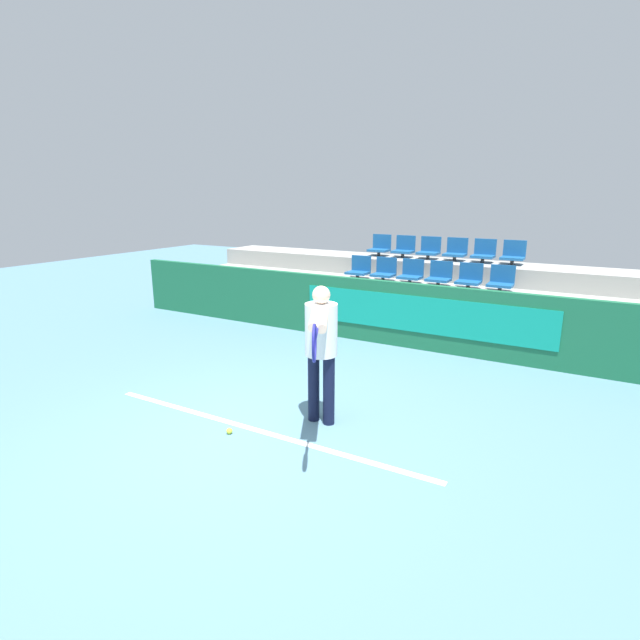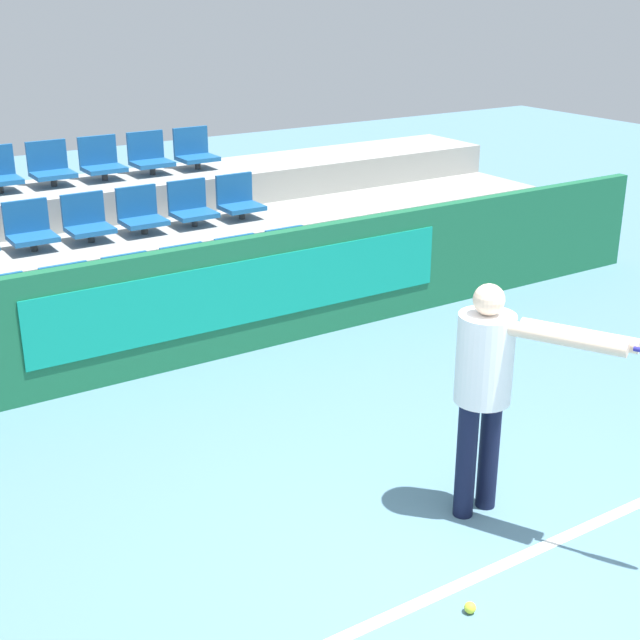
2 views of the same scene
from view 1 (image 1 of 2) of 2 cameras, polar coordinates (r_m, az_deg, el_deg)
ground_plane at (r=5.44m, az=-8.80°, el=-13.40°), size 30.00×30.00×0.00m
court_baseline at (r=5.61m, az=-7.18°, el=-12.38°), size 4.17×0.08×0.01m
barrier_wall at (r=8.50m, az=7.97°, el=0.79°), size 11.23×0.14×1.09m
bleacher_tier_front at (r=9.16m, az=9.29°, el=-0.59°), size 10.83×1.09×0.37m
bleacher_tier_middle at (r=10.12m, az=11.54°, el=1.82°), size 10.83×1.09×0.74m
bleacher_tier_back at (r=11.11m, az=13.40°, el=3.80°), size 10.83×1.09×1.12m
stadium_chair_0 at (r=9.76m, az=1.67°, el=2.85°), size 0.44×0.38×0.48m
stadium_chair_1 at (r=9.51m, az=4.75°, el=2.49°), size 0.44×0.38×0.48m
stadium_chair_2 at (r=9.28m, az=7.99°, el=2.11°), size 0.44×0.38×0.48m
stadium_chair_3 at (r=9.09m, az=11.37°, el=1.71°), size 0.44×0.38×0.48m
stadium_chair_4 at (r=8.93m, az=14.88°, el=1.28°), size 0.44×0.38×0.48m
stadium_chair_5 at (r=8.80m, az=18.51°, el=0.83°), size 0.44×0.38×0.48m
stadium_chair_6 at (r=10.66m, az=4.49°, el=5.81°), size 0.44×0.38×0.48m
stadium_chair_7 at (r=10.43m, az=7.37°, el=5.55°), size 0.44×0.38×0.48m
stadium_chair_8 at (r=10.22m, az=10.38°, el=5.26°), size 0.44×0.38×0.48m
stadium_chair_9 at (r=10.05m, az=13.49°, el=4.94°), size 0.44×0.38×0.48m
stadium_chair_10 at (r=9.90m, az=16.70°, el=4.60°), size 0.44×0.38×0.48m
stadium_chair_11 at (r=9.79m, az=20.00°, el=4.24°), size 0.44×0.38×0.48m
stadium_chair_12 at (r=11.60m, az=6.88°, el=8.30°), size 0.44×0.38×0.48m
stadium_chair_13 at (r=11.39m, az=9.58°, el=8.09°), size 0.44×0.38×0.48m
stadium_chair_14 at (r=11.20m, az=12.38°, el=7.86°), size 0.44×0.38×0.48m
stadium_chair_15 at (r=11.04m, az=15.26°, el=7.60°), size 0.44×0.38×0.48m
stadium_chair_16 at (r=10.91m, az=18.21°, el=7.32°), size 0.44×0.38×0.48m
stadium_chair_17 at (r=10.81m, az=21.22°, el=7.00°), size 0.44×0.38×0.48m
tennis_player at (r=5.34m, az=0.11°, el=-2.38°), size 0.86×1.49×1.56m
tennis_ball at (r=5.57m, az=-10.31°, el=-12.37°), size 0.07×0.07×0.07m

